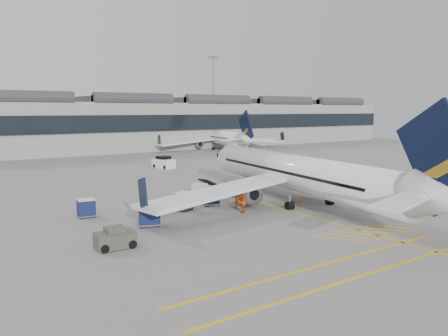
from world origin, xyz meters
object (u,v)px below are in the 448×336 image
airliner_main (300,174)px  ramp_agent_b (242,202)px  belt_loader (206,191)px  ramp_agent_a (237,199)px  pushback_tug (115,239)px  baggage_cart_a (211,196)px

airliner_main → ramp_agent_b: bearing=-172.1°
belt_loader → ramp_agent_a: size_ratio=2.85×
airliner_main → ramp_agent_b: airliner_main is taller
airliner_main → pushback_tug: 20.81m
baggage_cart_a → ramp_agent_a: ramp_agent_a is taller
ramp_agent_b → airliner_main: bearing=135.7°
ramp_agent_a → ramp_agent_b: size_ratio=0.89×
baggage_cart_a → pushback_tug: size_ratio=0.71×
airliner_main → belt_loader: 10.49m
airliner_main → ramp_agent_a: airliner_main is taller
belt_loader → ramp_agent_b: (-1.21, -8.30, 0.41)m
baggage_cart_a → ramp_agent_a: size_ratio=1.06×
ramp_agent_a → pushback_tug: 14.86m
belt_loader → pushback_tug: belt_loader is taller
airliner_main → ramp_agent_a: bearing=172.3°
ramp_agent_b → pushback_tug: size_ratio=0.75×
airliner_main → belt_loader: size_ratio=7.44×
ramp_agent_b → pushback_tug: 13.61m
ramp_agent_b → ramp_agent_a: bearing=-156.9°
ramp_agent_a → ramp_agent_b: bearing=-157.9°
baggage_cart_a → ramp_agent_b: 4.35m
baggage_cart_a → pushback_tug: (-12.54, -7.76, -0.25)m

